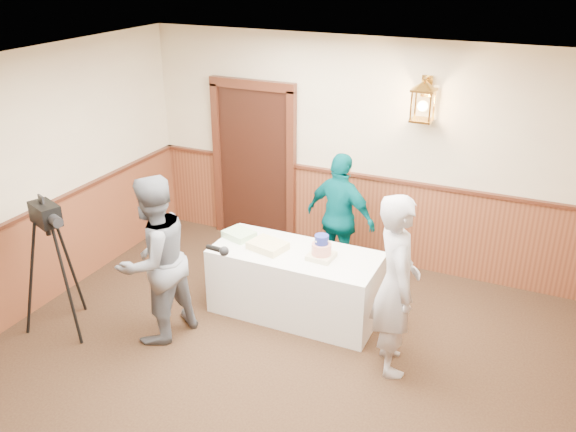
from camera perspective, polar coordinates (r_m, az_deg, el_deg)
name	(u,v)px	position (r m, az deg, el deg)	size (l,w,h in m)	color
room_shell	(252,248)	(4.88, -3.40, -3.00)	(6.02, 7.02, 2.81)	beige
display_table	(296,283)	(6.67, 0.72, -6.24)	(1.80, 0.80, 0.75)	silver
tiered_cake	(321,249)	(6.32, 3.15, -3.14)	(0.27, 0.27, 0.27)	beige
sheet_cake_yellow	(268,246)	(6.54, -1.90, -2.78)	(0.38, 0.29, 0.08)	#EEE58E
sheet_cake_green	(239,234)	(6.81, -4.60, -1.72)	(0.32, 0.26, 0.07)	#86BE88
interviewer	(154,260)	(6.19, -12.42, -4.05)	(1.52, 0.99, 1.76)	slate
baker	(396,285)	(5.69, 10.07, -6.37)	(0.65, 0.43, 1.79)	#A9A8AE
assistant_p	(340,218)	(7.20, 4.93, -0.20)	(0.93, 0.39, 1.59)	#00535A
tv_camera_rig	(56,275)	(6.70, -20.88, -5.19)	(0.56, 0.53, 1.44)	black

